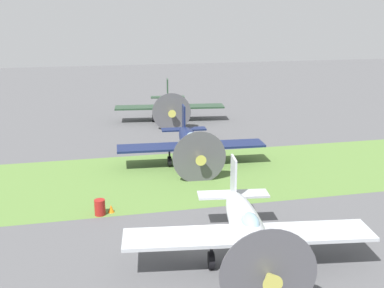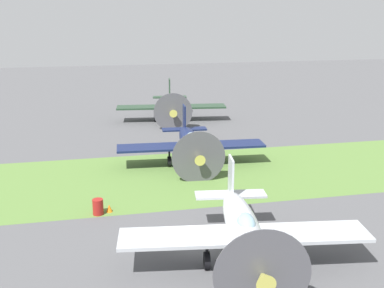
% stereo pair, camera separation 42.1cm
% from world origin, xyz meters
% --- Properties ---
extents(ground_plane, '(160.00, 160.00, 0.00)m').
position_xyz_m(ground_plane, '(0.00, 0.00, 0.00)').
color(ground_plane, '#515154').
extents(grass_verge, '(120.00, 11.00, 0.01)m').
position_xyz_m(grass_verge, '(0.00, -10.64, 0.00)').
color(grass_verge, '#567A38').
rests_on(grass_verge, ground).
extents(airplane_lead, '(11.22, 8.91, 3.97)m').
position_xyz_m(airplane_lead, '(-0.98, 1.13, 1.66)').
color(airplane_lead, '#B2B7BC').
rests_on(airplane_lead, ground).
extents(airplane_wingman, '(10.90, 8.61, 3.88)m').
position_xyz_m(airplane_wingman, '(-1.60, -13.27, 1.62)').
color(airplane_wingman, '#141E47').
rests_on(airplane_wingman, ground).
extents(airplane_trail, '(11.25, 8.93, 3.99)m').
position_xyz_m(airplane_trail, '(-2.57, -27.64, 1.67)').
color(airplane_trail, '#233D28').
rests_on(airplane_trail, ground).
extents(fuel_drum, '(0.60, 0.60, 0.90)m').
position_xyz_m(fuel_drum, '(5.33, -5.53, 0.45)').
color(fuel_drum, maroon).
rests_on(fuel_drum, ground).
extents(runway_marker_cone, '(0.36, 0.36, 0.44)m').
position_xyz_m(runway_marker_cone, '(4.71, -5.74, 0.22)').
color(runway_marker_cone, orange).
rests_on(runway_marker_cone, ground).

